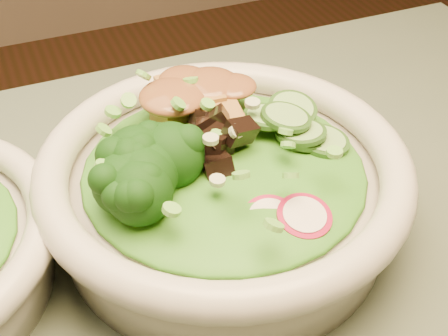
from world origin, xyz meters
name	(u,v)px	position (x,y,z in m)	size (l,w,h in m)	color
salad_bowl	(224,188)	(0.14, 0.10, 0.79)	(0.30, 0.30, 0.08)	beige
lettuce_bed	(224,167)	(0.14, 0.10, 0.82)	(0.23, 0.23, 0.03)	#276B16
broccoli_florets	(140,175)	(0.07, 0.10, 0.83)	(0.09, 0.08, 0.05)	black
radish_slices	(273,220)	(0.15, 0.03, 0.82)	(0.12, 0.04, 0.02)	maroon
cucumber_slices	(305,131)	(0.21, 0.10, 0.83)	(0.08, 0.08, 0.04)	#8EC36C
mushroom_heap	(217,141)	(0.14, 0.12, 0.83)	(0.08, 0.08, 0.04)	black
tofu_cubes	(191,107)	(0.14, 0.17, 0.83)	(0.10, 0.07, 0.04)	olive
peanut_sauce	(190,93)	(0.14, 0.17, 0.85)	(0.08, 0.06, 0.02)	brown
scallion_garnish	(224,139)	(0.14, 0.10, 0.84)	(0.22, 0.22, 0.03)	#6CBD42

